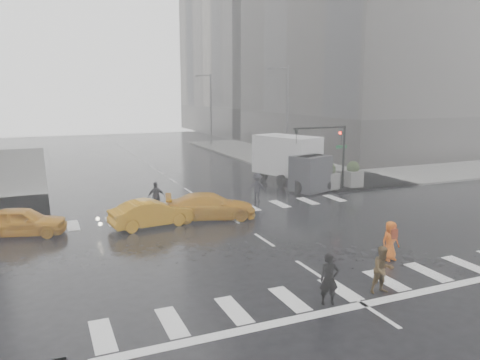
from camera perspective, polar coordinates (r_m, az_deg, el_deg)
name	(u,v)px	position (r m, az deg, el deg)	size (l,w,h in m)	color
ground	(264,240)	(21.87, 2.95, -7.30)	(120.00, 120.00, 0.00)	black
sidewalk_ne	(366,162)	(46.65, 15.13, 2.08)	(35.00, 35.00, 0.15)	slate
building_ne_far	(273,36)	(84.41, 4.10, 17.13)	(26.05, 26.05, 36.00)	#9D9488
road_markings	(264,240)	(21.87, 2.95, -7.29)	(18.00, 48.00, 0.01)	silver
traffic_signal_pole	(332,145)	(32.48, 11.13, 4.24)	(4.45, 0.42, 4.50)	black
street_lamp_near	(286,113)	(41.83, 5.59, 8.16)	(2.15, 0.22, 9.00)	#59595B
street_lamp_far	(210,106)	(60.14, -3.70, 8.94)	(2.15, 0.22, 9.00)	#59595B
planter_west	(304,179)	(31.89, 7.80, 0.16)	(1.10, 1.10, 1.80)	slate
planter_mid	(329,177)	(32.95, 10.79, 0.41)	(1.10, 1.10, 1.80)	slate
planter_east	(353,175)	(34.10, 13.58, 0.64)	(1.10, 1.10, 1.80)	slate
pedestrian_black	(330,257)	(15.30, 10.91, -9.17)	(1.21, 1.22, 2.43)	black
pedestrian_brown	(383,270)	(16.81, 17.01, -10.43)	(0.80, 0.63, 1.65)	#4D391B
pedestrian_orange	(390,240)	(20.07, 17.85, -7.03)	(0.80, 0.53, 1.62)	#E65D10
pedestrian_far_a	(156,197)	(26.96, -10.18, -2.07)	(1.03, 0.63, 1.75)	black
pedestrian_far_b	(257,187)	(29.15, 2.10, -0.90)	(1.16, 0.64, 1.80)	black
taxi_front	(22,221)	(24.61, -25.06, -4.60)	(1.63, 4.05, 1.38)	orange
taxi_mid	(152,213)	(24.21, -10.73, -4.00)	(1.46, 4.20, 1.38)	orange
taxi_rear	(211,206)	(25.25, -3.58, -3.20)	(1.96, 4.26, 1.40)	orange
box_truck	(293,160)	(34.08, 6.46, 2.44)	(2.52, 6.72, 3.57)	silver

